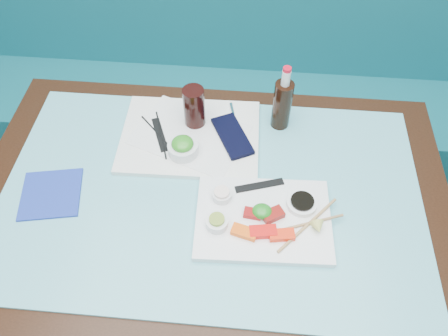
# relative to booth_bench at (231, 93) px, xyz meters

# --- Properties ---
(booth_bench) EXTENTS (3.00, 0.56, 1.17)m
(booth_bench) POSITION_rel_booth_bench_xyz_m (0.00, 0.00, 0.00)
(booth_bench) COLOR #11606B
(booth_bench) RESTS_ON ground
(dining_table) EXTENTS (1.40, 0.90, 0.75)m
(dining_table) POSITION_rel_booth_bench_xyz_m (0.00, -0.84, 0.29)
(dining_table) COLOR black
(dining_table) RESTS_ON ground
(glass_top) EXTENTS (1.22, 0.76, 0.01)m
(glass_top) POSITION_rel_booth_bench_xyz_m (0.00, -0.84, 0.38)
(glass_top) COLOR #60B6C1
(glass_top) RESTS_ON dining_table
(sashimi_plate) EXTENTS (0.38, 0.28, 0.02)m
(sashimi_plate) POSITION_rel_booth_bench_xyz_m (0.15, -0.92, 0.39)
(sashimi_plate) COLOR white
(sashimi_plate) RESTS_ON glass_top
(salmon_left) EXTENTS (0.07, 0.05, 0.02)m
(salmon_left) POSITION_rel_booth_bench_xyz_m (0.10, -0.98, 0.41)
(salmon_left) COLOR #FF570A
(salmon_left) RESTS_ON sashimi_plate
(salmon_mid) EXTENTS (0.08, 0.05, 0.02)m
(salmon_mid) POSITION_rel_booth_bench_xyz_m (0.15, -0.97, 0.41)
(salmon_mid) COLOR red
(salmon_mid) RESTS_ON sashimi_plate
(salmon_right) EXTENTS (0.07, 0.04, 0.02)m
(salmon_right) POSITION_rel_booth_bench_xyz_m (0.20, -0.98, 0.41)
(salmon_right) COLOR #FF2A0A
(salmon_right) RESTS_ON sashimi_plate
(tuna_left) EXTENTS (0.05, 0.04, 0.02)m
(tuna_left) POSITION_rel_booth_bench_xyz_m (0.12, -0.92, 0.41)
(tuna_left) COLOR maroon
(tuna_left) RESTS_ON sashimi_plate
(tuna_right) EXTENTS (0.07, 0.06, 0.02)m
(tuna_right) POSITION_rel_booth_bench_xyz_m (0.18, -0.92, 0.41)
(tuna_right) COLOR maroon
(tuna_right) RESTS_ON sashimi_plate
(seaweed_garnish) EXTENTS (0.07, 0.07, 0.03)m
(seaweed_garnish) POSITION_rel_booth_bench_xyz_m (0.15, -0.91, 0.42)
(seaweed_garnish) COLOR #1F7D1C
(seaweed_garnish) RESTS_ON sashimi_plate
(ramekin_wasabi) EXTENTS (0.07, 0.07, 0.03)m
(ramekin_wasabi) POSITION_rel_booth_bench_xyz_m (0.03, -0.96, 0.42)
(ramekin_wasabi) COLOR white
(ramekin_wasabi) RESTS_ON sashimi_plate
(wasabi_fill) EXTENTS (0.05, 0.05, 0.01)m
(wasabi_fill) POSITION_rel_booth_bench_xyz_m (0.03, -0.96, 0.43)
(wasabi_fill) COLOR olive
(wasabi_fill) RESTS_ON ramekin_wasabi
(ramekin_ginger) EXTENTS (0.06, 0.06, 0.02)m
(ramekin_ginger) POSITION_rel_booth_bench_xyz_m (0.03, -0.87, 0.41)
(ramekin_ginger) COLOR white
(ramekin_ginger) RESTS_ON sashimi_plate
(ginger_fill) EXTENTS (0.05, 0.05, 0.01)m
(ginger_fill) POSITION_rel_booth_bench_xyz_m (0.03, -0.87, 0.43)
(ginger_fill) COLOR #FFE2D1
(ginger_fill) RESTS_ON ramekin_ginger
(soy_dish) EXTENTS (0.09, 0.09, 0.02)m
(soy_dish) POSITION_rel_booth_bench_xyz_m (0.26, -0.87, 0.41)
(soy_dish) COLOR white
(soy_dish) RESTS_ON sashimi_plate
(soy_fill) EXTENTS (0.07, 0.07, 0.01)m
(soy_fill) POSITION_rel_booth_bench_xyz_m (0.26, -0.87, 0.42)
(soy_fill) COLOR black
(soy_fill) RESTS_ON soy_dish
(lemon_wedge) EXTENTS (0.04, 0.04, 0.04)m
(lemon_wedge) POSITION_rel_booth_bench_xyz_m (0.30, -0.95, 0.42)
(lemon_wedge) COLOR #D6D465
(lemon_wedge) RESTS_ON sashimi_plate
(chopstick_sleeve) EXTENTS (0.14, 0.07, 0.00)m
(chopstick_sleeve) POSITION_rel_booth_bench_xyz_m (0.14, -0.82, 0.40)
(chopstick_sleeve) COLOR black
(chopstick_sleeve) RESTS_ON sashimi_plate
(wooden_chopstick_a) EXTENTS (0.22, 0.09, 0.01)m
(wooden_chopstick_a) POSITION_rel_booth_bench_xyz_m (0.26, -0.94, 0.41)
(wooden_chopstick_a) COLOR #9C7349
(wooden_chopstick_a) RESTS_ON sashimi_plate
(wooden_chopstick_b) EXTENTS (0.17, 0.18, 0.01)m
(wooden_chopstick_b) POSITION_rel_booth_bench_xyz_m (0.27, -0.94, 0.41)
(wooden_chopstick_b) COLOR #A9804F
(wooden_chopstick_b) RESTS_ON sashimi_plate
(serving_tray) EXTENTS (0.44, 0.34, 0.02)m
(serving_tray) POSITION_rel_booth_bench_xyz_m (-0.09, -0.63, 0.39)
(serving_tray) COLOR white
(serving_tray) RESTS_ON glass_top
(paper_placemat) EXTENTS (0.40, 0.34, 0.00)m
(paper_placemat) POSITION_rel_booth_bench_xyz_m (-0.09, -0.63, 0.40)
(paper_placemat) COLOR white
(paper_placemat) RESTS_ON serving_tray
(seaweed_bowl) EXTENTS (0.11, 0.11, 0.04)m
(seaweed_bowl) POSITION_rel_booth_bench_xyz_m (-0.10, -0.71, 0.42)
(seaweed_bowl) COLOR silver
(seaweed_bowl) RESTS_ON serving_tray
(seaweed_salad) EXTENTS (0.09, 0.09, 0.03)m
(seaweed_salad) POSITION_rel_booth_bench_xyz_m (-0.10, -0.71, 0.44)
(seaweed_salad) COLOR #2C861E
(seaweed_salad) RESTS_ON seaweed_bowl
(cola_glass) EXTENTS (0.07, 0.07, 0.14)m
(cola_glass) POSITION_rel_booth_bench_xyz_m (-0.08, -0.58, 0.47)
(cola_glass) COLOR black
(cola_glass) RESTS_ON serving_tray
(navy_pouch) EXTENTS (0.15, 0.20, 0.01)m
(navy_pouch) POSITION_rel_booth_bench_xyz_m (0.05, -0.63, 0.41)
(navy_pouch) COLOR black
(navy_pouch) RESTS_ON serving_tray
(fork) EXTENTS (0.03, 0.09, 0.01)m
(fork) POSITION_rel_booth_bench_xyz_m (0.04, -0.53, 0.40)
(fork) COLOR silver
(fork) RESTS_ON serving_tray
(black_chopstick_a) EXTENTS (0.14, 0.15, 0.01)m
(black_chopstick_a) POSITION_rel_booth_bench_xyz_m (-0.19, -0.64, 0.40)
(black_chopstick_a) COLOR black
(black_chopstick_a) RESTS_ON serving_tray
(black_chopstick_b) EXTENTS (0.07, 0.20, 0.01)m
(black_chopstick_b) POSITION_rel_booth_bench_xyz_m (-0.18, -0.64, 0.40)
(black_chopstick_b) COLOR black
(black_chopstick_b) RESTS_ON serving_tray
(tray_sleeve) EXTENTS (0.08, 0.15, 0.00)m
(tray_sleeve) POSITION_rel_booth_bench_xyz_m (-0.18, -0.64, 0.40)
(tray_sleeve) COLOR black
(tray_sleeve) RESTS_ON serving_tray
(cola_bottle_body) EXTENTS (0.06, 0.06, 0.17)m
(cola_bottle_body) POSITION_rel_booth_bench_xyz_m (0.20, -0.54, 0.47)
(cola_bottle_body) COLOR black
(cola_bottle_body) RESTS_ON glass_top
(cola_bottle_neck) EXTENTS (0.03, 0.03, 0.05)m
(cola_bottle_neck) POSITION_rel_booth_bench_xyz_m (0.20, -0.54, 0.58)
(cola_bottle_neck) COLOR white
(cola_bottle_neck) RESTS_ON cola_bottle_body
(cola_bottle_cap) EXTENTS (0.03, 0.03, 0.01)m
(cola_bottle_cap) POSITION_rel_booth_bench_xyz_m (0.20, -0.54, 0.61)
(cola_bottle_cap) COLOR red
(cola_bottle_cap) RESTS_ON cola_bottle_neck
(blue_napkin) EXTENTS (0.20, 0.20, 0.01)m
(blue_napkin) POSITION_rel_booth_bench_xyz_m (-0.46, -0.89, 0.39)
(blue_napkin) COLOR #1B3296
(blue_napkin) RESTS_ON glass_top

